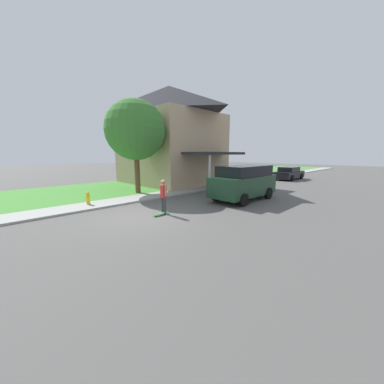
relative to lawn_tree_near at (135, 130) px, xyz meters
The scene contains 11 objects.
ground_plane 7.39m from the lawn_tree_near, 28.15° to the right, with size 120.00×120.00×0.00m, color #54514F.
lawn 6.11m from the lawn_tree_near, 130.94° to the left, with size 10.00×80.00×0.08m.
sidewalk 5.67m from the lawn_tree_near, 63.25° to the left, with size 1.80×80.00×0.10m.
house 6.11m from the lawn_tree_near, 118.78° to the left, with size 11.64×7.80×8.94m.
lawn_tree_near is the anchor object (origin of this frame).
lawn_tree_far 8.38m from the lawn_tree_near, 91.79° to the left, with size 3.33×3.33×5.61m.
suv_parked 8.10m from the lawn_tree_near, 29.32° to the left, with size 2.13×4.69×2.12m.
car_down_street 17.65m from the lawn_tree_near, 76.50° to the left, with size 1.92×4.55×1.41m.
skateboarder 6.85m from the lawn_tree_near, 18.61° to the right, with size 0.41×0.22×1.65m.
skateboard 7.44m from the lawn_tree_near, 20.50° to the right, with size 0.22×0.82×0.10m.
fire_hydrant 5.75m from the lawn_tree_near, 70.43° to the right, with size 0.20×0.20×0.69m.
Camera 1 is at (8.36, -5.03, 2.82)m, focal length 20.00 mm.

